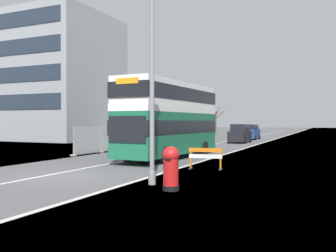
% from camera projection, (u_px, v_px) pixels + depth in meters
% --- Properties ---
extents(ground, '(140.00, 280.00, 0.10)m').
position_uv_depth(ground, '(79.00, 178.00, 16.26)').
color(ground, '#4C4C4F').
extents(double_decker_bus, '(3.16, 10.94, 5.04)m').
position_uv_depth(double_decker_bus, '(171.00, 118.00, 24.85)').
color(double_decker_bus, '#196042').
rests_on(double_decker_bus, ground).
extents(lamppost_foreground, '(0.29, 0.70, 9.44)m').
position_uv_depth(lamppost_foreground, '(152.00, 70.00, 14.29)').
color(lamppost_foreground, gray).
rests_on(lamppost_foreground, ground).
extents(red_pillar_postbox, '(0.62, 0.62, 1.58)m').
position_uv_depth(red_pillar_postbox, '(171.00, 166.00, 13.12)').
color(red_pillar_postbox, black).
rests_on(red_pillar_postbox, ground).
extents(roadworks_barrier, '(1.73, 0.70, 1.10)m').
position_uv_depth(roadworks_barrier, '(205.00, 156.00, 18.81)').
color(roadworks_barrier, orange).
rests_on(roadworks_barrier, ground).
extents(construction_site_fence, '(0.44, 27.40, 2.15)m').
position_uv_depth(construction_site_fence, '(158.00, 135.00, 38.37)').
color(construction_site_fence, '#A8AAAD').
rests_on(construction_site_fence, ground).
extents(car_oncoming_near, '(2.03, 4.36, 2.15)m').
position_uv_depth(car_oncoming_near, '(240.00, 134.00, 42.31)').
color(car_oncoming_near, black).
rests_on(car_oncoming_near, ground).
extents(car_receding_mid, '(2.03, 4.51, 2.04)m').
position_uv_depth(car_receding_mid, '(251.00, 132.00, 50.15)').
color(car_receding_mid, navy).
rests_on(car_receding_mid, ground).
extents(bare_tree_far_verge_near, '(2.43, 2.29, 4.30)m').
position_uv_depth(bare_tree_far_verge_near, '(182.00, 123.00, 55.79)').
color(bare_tree_far_verge_near, '#4C3D2D').
rests_on(bare_tree_far_verge_near, ground).
extents(bare_tree_far_verge_mid, '(3.07, 2.35, 5.38)m').
position_uv_depth(bare_tree_far_verge_mid, '(216.00, 120.00, 71.11)').
color(bare_tree_far_verge_mid, '#4C3D2D').
rests_on(bare_tree_far_verge_mid, ground).
extents(backdrop_office_block, '(25.90, 13.41, 16.51)m').
position_uv_depth(backdrop_office_block, '(25.00, 81.00, 52.45)').
color(backdrop_office_block, gray).
rests_on(backdrop_office_block, ground).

